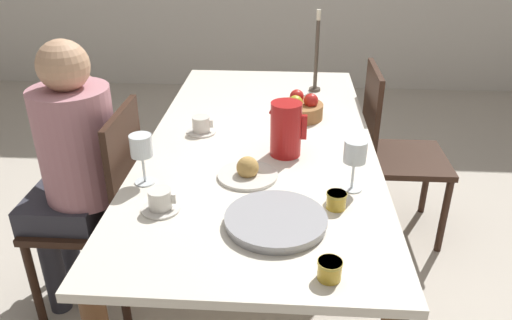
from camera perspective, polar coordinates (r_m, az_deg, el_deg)
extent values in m
plane|color=beige|center=(2.47, 0.45, -13.11)|extent=(20.00, 20.00, 0.00)
cube|color=silver|center=(2.08, 0.52, 2.00)|extent=(0.92, 1.92, 0.03)
cylinder|color=brown|center=(3.09, -6.01, 3.15)|extent=(0.07, 0.07, 0.70)
cylinder|color=brown|center=(3.06, 8.98, 2.73)|extent=(0.07, 0.07, 0.70)
cylinder|color=#331E14|center=(2.29, -24.00, -12.90)|extent=(0.04, 0.04, 0.41)
cylinder|color=#331E14|center=(2.55, -20.47, -7.74)|extent=(0.04, 0.04, 0.41)
cylinder|color=#331E14|center=(2.15, -14.96, -14.04)|extent=(0.04, 0.04, 0.41)
cylinder|color=#331E14|center=(2.43, -12.38, -8.40)|extent=(0.04, 0.04, 0.41)
cube|color=#331E14|center=(2.22, -18.78, -6.07)|extent=(0.42, 0.42, 0.03)
cube|color=#331E14|center=(2.04, -14.64, -0.65)|extent=(0.03, 0.39, 0.46)
cylinder|color=#331E14|center=(2.98, 18.87, -2.19)|extent=(0.04, 0.04, 0.41)
cylinder|color=#331E14|center=(2.68, 20.67, -6.05)|extent=(0.04, 0.04, 0.41)
cylinder|color=#331E14|center=(2.90, 11.82, -2.04)|extent=(0.04, 0.04, 0.41)
cylinder|color=#331E14|center=(2.59, 12.80, -6.01)|extent=(0.04, 0.04, 0.41)
cube|color=#331E14|center=(2.68, 16.65, 0.12)|extent=(0.42, 0.42, 0.03)
cube|color=#331E14|center=(2.54, 13.02, 5.17)|extent=(0.03, 0.39, 0.46)
cylinder|color=#33333D|center=(2.33, -22.18, -11.30)|extent=(0.09, 0.09, 0.44)
cylinder|color=#33333D|center=(2.44, -20.68, -9.04)|extent=(0.09, 0.09, 0.44)
cube|color=#33333D|center=(2.21, -20.79, -4.78)|extent=(0.30, 0.34, 0.11)
cylinder|color=#B77A84|center=(2.05, -19.74, 1.61)|extent=(0.30, 0.30, 0.46)
sphere|color=tan|center=(1.95, -21.19, 10.02)|extent=(0.19, 0.19, 0.19)
cylinder|color=tan|center=(2.23, -20.61, 6.66)|extent=(0.25, 0.06, 0.20)
cylinder|color=red|center=(1.91, 3.43, 3.54)|extent=(0.12, 0.12, 0.21)
cube|color=red|center=(1.91, 5.53, 3.77)|extent=(0.02, 0.02, 0.10)
cone|color=red|center=(1.88, 2.04, 5.96)|extent=(0.04, 0.04, 0.04)
cylinder|color=white|center=(1.74, 10.86, -3.16)|extent=(0.07, 0.07, 0.00)
cylinder|color=white|center=(1.72, 11.01, -1.65)|extent=(0.01, 0.01, 0.10)
cylinder|color=white|center=(1.68, 11.27, 0.98)|extent=(0.08, 0.08, 0.08)
cylinder|color=white|center=(1.79, -12.54, -2.44)|extent=(0.07, 0.07, 0.00)
cylinder|color=white|center=(1.77, -12.71, -0.95)|extent=(0.01, 0.01, 0.10)
cylinder|color=white|center=(1.73, -13.00, 1.62)|extent=(0.08, 0.08, 0.08)
cylinder|color=orange|center=(1.74, -12.95, 1.11)|extent=(0.06, 0.06, 0.04)
cylinder|color=silver|center=(1.63, -10.81, -5.48)|extent=(0.13, 0.13, 0.01)
cylinder|color=silver|center=(1.61, -10.92, -4.41)|extent=(0.07, 0.07, 0.06)
cube|color=silver|center=(1.60, -9.38, -4.39)|extent=(0.01, 0.01, 0.03)
cylinder|color=silver|center=(2.15, -6.24, 3.23)|extent=(0.13, 0.13, 0.01)
cylinder|color=silver|center=(2.14, -6.29, 4.11)|extent=(0.07, 0.07, 0.06)
cube|color=silver|center=(2.13, -5.12, 4.16)|extent=(0.01, 0.01, 0.03)
cylinder|color=#9E9EA3|center=(1.53, 2.28, -7.11)|extent=(0.31, 0.31, 0.02)
cylinder|color=#9E9EA3|center=(1.52, 2.29, -6.64)|extent=(0.31, 0.31, 0.01)
cylinder|color=silver|center=(1.78, -0.96, -1.77)|extent=(0.22, 0.22, 0.01)
sphere|color=tan|center=(1.77, -0.97, -0.86)|extent=(0.08, 0.08, 0.08)
cylinder|color=gold|center=(1.33, 8.41, -12.31)|extent=(0.06, 0.06, 0.05)
cylinder|color=gold|center=(1.32, 8.48, -11.52)|extent=(0.07, 0.07, 0.01)
cylinder|color=gold|center=(1.62, 9.17, -4.59)|extent=(0.06, 0.06, 0.05)
cylinder|color=gold|center=(1.61, 9.23, -3.88)|extent=(0.07, 0.07, 0.01)
cylinder|color=#9E6B3D|center=(2.29, 5.10, 5.62)|extent=(0.20, 0.20, 0.07)
sphere|color=red|center=(2.27, 6.31, 6.76)|extent=(0.07, 0.07, 0.07)
sphere|color=red|center=(2.31, 4.68, 7.25)|extent=(0.07, 0.07, 0.07)
sphere|color=gold|center=(2.24, 4.53, 6.55)|extent=(0.07, 0.07, 0.07)
cylinder|color=#4C4238|center=(2.66, 6.71, 8.03)|extent=(0.06, 0.06, 0.01)
cylinder|color=#4C4238|center=(2.61, 6.93, 11.81)|extent=(0.02, 0.02, 0.35)
cylinder|color=beige|center=(2.56, 7.19, 16.13)|extent=(0.02, 0.02, 0.05)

